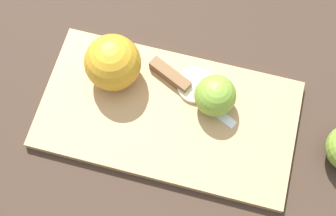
% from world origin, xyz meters
% --- Properties ---
extents(ground_plane, '(4.00, 4.00, 0.00)m').
position_xyz_m(ground_plane, '(0.00, 0.00, 0.00)').
color(ground_plane, '#38281E').
extents(cutting_board, '(0.42, 0.26, 0.01)m').
position_xyz_m(cutting_board, '(0.00, 0.00, 0.01)').
color(cutting_board, tan).
rests_on(cutting_board, ground_plane).
extents(apple_half_left, '(0.09, 0.09, 0.09)m').
position_xyz_m(apple_half_left, '(-0.09, 0.05, 0.06)').
color(apple_half_left, gold).
rests_on(apple_half_left, cutting_board).
extents(apple_half_right, '(0.06, 0.06, 0.06)m').
position_xyz_m(apple_half_right, '(0.07, 0.03, 0.05)').
color(apple_half_right, olive).
rests_on(apple_half_right, cutting_board).
extents(knife, '(0.15, 0.10, 0.02)m').
position_xyz_m(knife, '(0.00, 0.06, 0.02)').
color(knife, silver).
rests_on(knife, cutting_board).
extents(apple_slice, '(0.06, 0.06, 0.01)m').
position_xyz_m(apple_slice, '(0.04, 0.05, 0.02)').
color(apple_slice, '#EFE5C6').
rests_on(apple_slice, cutting_board).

